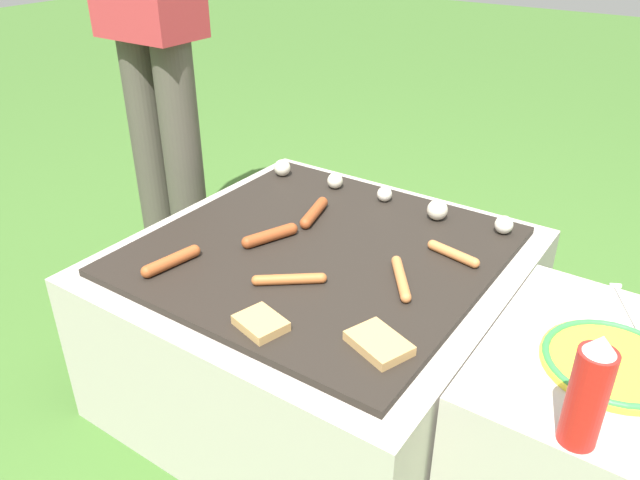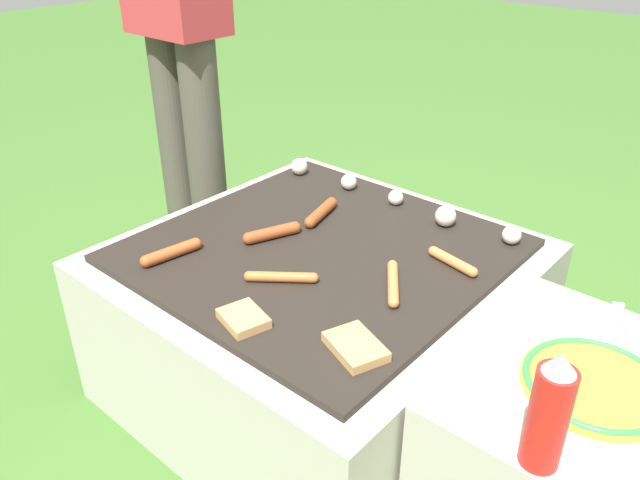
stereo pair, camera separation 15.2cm
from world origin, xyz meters
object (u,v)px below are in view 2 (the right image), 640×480
Objects in this scene: plate_colorful at (595,384)px; fork_utensil at (624,327)px; sausage_front_center at (272,233)px; condiment_bottle at (549,413)px.

plate_colorful is 0.21m from fork_utensil.
plate_colorful is (0.81, -0.02, -0.01)m from sausage_front_center.
condiment_bottle is at bearing -91.85° from plate_colorful.
sausage_front_center is 0.72× the size of condiment_bottle.
condiment_bottle is 1.19× the size of fork_utensil.
condiment_bottle is at bearing -88.51° from fork_utensil.
sausage_front_center reaches higher than fork_utensil.
sausage_front_center is 0.82m from fork_utensil.
sausage_front_center is 0.84m from condiment_bottle.
sausage_front_center is at bearing 178.76° from plate_colorful.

